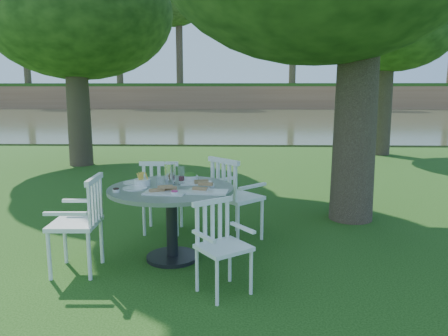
% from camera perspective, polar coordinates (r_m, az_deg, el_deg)
% --- Properties ---
extents(ground, '(140.00, 140.00, 0.00)m').
position_cam_1_polar(ground, '(5.46, -0.07, -9.19)').
color(ground, '#13390B').
rests_on(ground, ground).
extents(table, '(1.33, 1.33, 0.80)m').
position_cam_1_polar(table, '(4.68, -6.89, -4.48)').
color(table, black).
rests_on(table, ground).
extents(chair_ne, '(0.70, 0.70, 1.02)m').
position_cam_1_polar(chair_ne, '(5.23, 0.95, -3.24)').
color(chair_ne, white).
rests_on(chair_ne, ground).
extents(chair_nw, '(0.48, 0.45, 0.94)m').
position_cam_1_polar(chair_nw, '(5.55, -8.20, -3.00)').
color(chair_nw, white).
rests_on(chair_nw, ground).
extents(chair_sw, '(0.47, 0.50, 0.97)m').
position_cam_1_polar(chair_sw, '(4.57, -17.77, -6.07)').
color(chair_sw, white).
rests_on(chair_sw, ground).
extents(chair_se, '(0.57, 0.56, 0.83)m').
position_cam_1_polar(chair_se, '(3.98, -0.72, -9.20)').
color(chair_se, white).
rests_on(chair_se, ground).
extents(tableware, '(1.18, 0.86, 0.23)m').
position_cam_1_polar(tableware, '(4.68, -6.94, -1.83)').
color(tableware, white).
rests_on(tableware, table).
extents(river, '(100.00, 28.00, 0.12)m').
position_cam_1_polar(river, '(28.21, 1.52, 6.41)').
color(river, '#3A3E24').
rests_on(river, ground).
extents(far_bank, '(100.00, 18.00, 15.20)m').
position_cam_1_polar(far_bank, '(46.59, 2.07, 16.78)').
color(far_bank, '#8F5F42').
rests_on(far_bank, ground).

